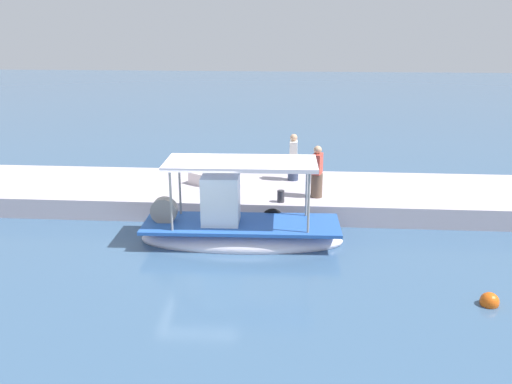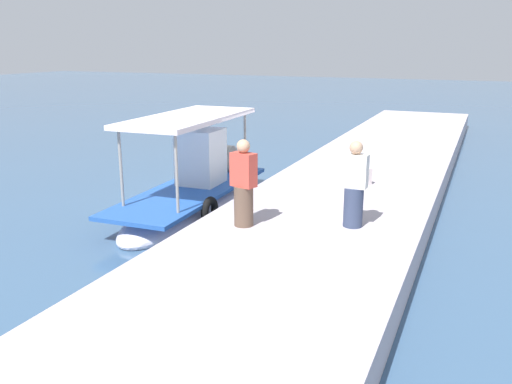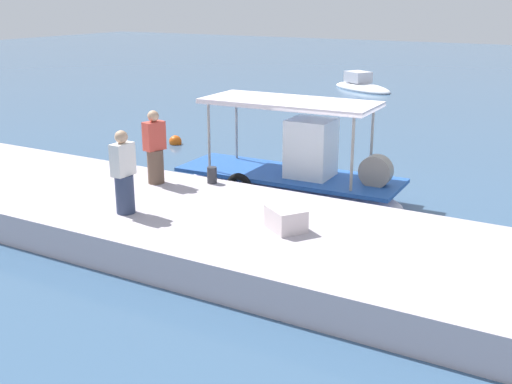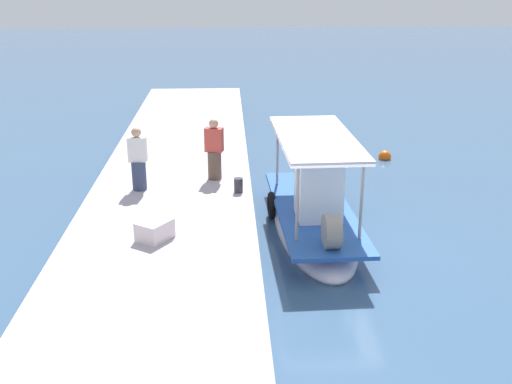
% 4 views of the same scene
% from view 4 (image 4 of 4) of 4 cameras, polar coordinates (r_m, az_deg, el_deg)
% --- Properties ---
extents(ground_plane, '(120.00, 120.00, 0.00)m').
position_cam_4_polar(ground_plane, '(15.17, 6.99, -5.44)').
color(ground_plane, '#3A5A7C').
extents(dock_quay, '(36.00, 4.48, 0.70)m').
position_cam_4_polar(dock_quay, '(14.91, -8.64, -4.53)').
color(dock_quay, '#B9AEB7').
rests_on(dock_quay, ground_plane).
extents(main_fishing_boat, '(6.23, 2.19, 2.91)m').
position_cam_4_polar(main_fishing_boat, '(15.99, 5.37, -2.19)').
color(main_fishing_boat, silver).
rests_on(main_fishing_boat, ground_plane).
extents(fisherman_near_bollard, '(0.49, 0.56, 1.79)m').
position_cam_4_polar(fisherman_near_bollard, '(17.78, -3.89, 3.73)').
color(fisherman_near_bollard, brown).
rests_on(fisherman_near_bollard, dock_quay).
extents(fisherman_by_crate, '(0.40, 0.51, 1.77)m').
position_cam_4_polar(fisherman_by_crate, '(17.16, -10.87, 2.77)').
color(fisherman_by_crate, '#313C58').
rests_on(fisherman_by_crate, dock_quay).
extents(mooring_bollard, '(0.24, 0.24, 0.40)m').
position_cam_4_polar(mooring_bollard, '(16.83, -1.64, 0.63)').
color(mooring_bollard, '#2D2D33').
rests_on(mooring_bollard, dock_quay).
extents(cargo_crate, '(0.95, 0.91, 0.45)m').
position_cam_4_polar(cargo_crate, '(14.10, -9.38, -3.50)').
color(cargo_crate, silver).
rests_on(cargo_crate, dock_quay).
extents(marker_buoy, '(0.45, 0.45, 0.45)m').
position_cam_4_polar(marker_buoy, '(22.72, 11.85, 3.24)').
color(marker_buoy, '#E25812').
rests_on(marker_buoy, ground_plane).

